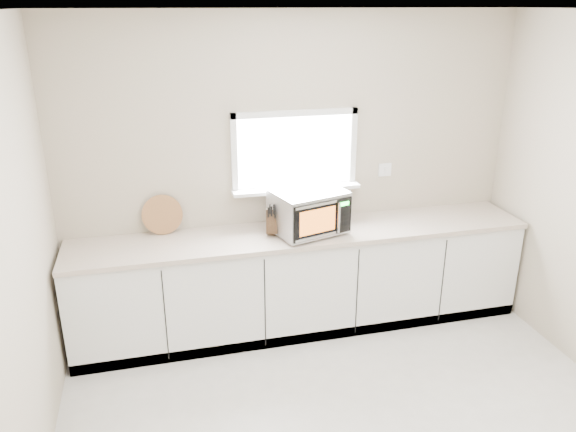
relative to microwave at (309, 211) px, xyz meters
name	(u,v)px	position (x,y,z in m)	size (l,w,h in m)	color
back_wall	(294,171)	(-0.04, 0.34, 0.25)	(4.00, 0.17, 2.70)	#B2A88D
cabinets	(302,281)	(-0.04, 0.04, -0.67)	(3.92, 0.60, 0.88)	white
countertop	(303,234)	(-0.04, 0.03, -0.21)	(3.92, 0.64, 0.04)	#B4A994
microwave	(309,211)	(0.00, 0.00, 0.00)	(0.67, 0.58, 0.37)	black
knife_block	(272,221)	(-0.31, 0.04, -0.07)	(0.14, 0.21, 0.28)	#3E2916
cutting_board	(162,215)	(-1.19, 0.28, -0.03)	(0.34, 0.34, 0.02)	olive
coffee_grinder	(323,217)	(0.15, 0.07, -0.09)	(0.14, 0.14, 0.20)	silver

